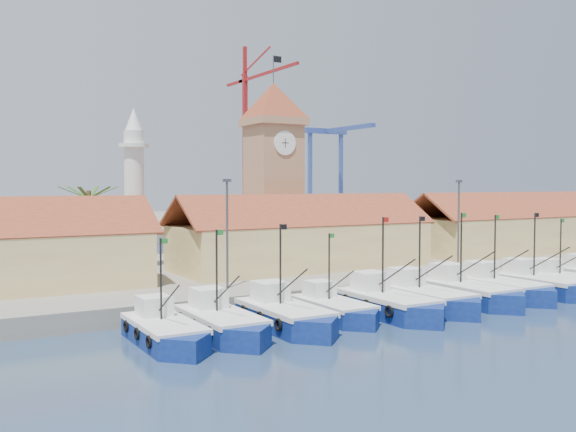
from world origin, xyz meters
TOP-DOWN VIEW (x-y plane):
  - ground at (0.00, 0.00)m, footprint 400.00×400.00m
  - quay at (0.00, 24.00)m, footprint 140.00×32.00m
  - terminal at (0.00, 110.00)m, footprint 240.00×80.00m
  - boat_0 at (-20.77, 2.02)m, footprint 3.40×9.32m
  - boat_1 at (-16.79, 2.29)m, footprint 3.60×9.86m
  - boat_2 at (-11.97, 2.13)m, footprint 3.72×10.18m
  - boat_3 at (-7.37, 2.97)m, footprint 3.27×8.95m
  - boat_4 at (-3.00, 1.91)m, footprint 3.85×10.56m
  - boat_5 at (1.19, 2.45)m, footprint 3.82×10.47m
  - boat_6 at (6.00, 2.64)m, footprint 3.91×10.70m
  - boat_7 at (10.38, 2.94)m, footprint 3.76×10.30m
  - boat_8 at (15.04, 2.47)m, footprint 3.81×10.44m
  - boat_9 at (19.23, 2.95)m, footprint 3.46×9.48m
  - hall_center at (0.00, 20.00)m, footprint 27.04×10.13m
  - hall_right at (32.00, 20.00)m, footprint 31.20×10.13m
  - clock_tower at (0.00, 26.00)m, footprint 5.80×5.80m
  - minaret at (-15.00, 28.00)m, footprint 3.00×3.00m
  - palm_tree at (-20.00, 26.00)m, footprint 5.60×5.03m
  - lamp_posts at (0.50, 12.00)m, footprint 80.70×0.25m
  - crane_red_right at (35.23, 103.20)m, footprint 1.00×35.18m
  - gantry at (62.00, 106.65)m, footprint 13.00×22.00m

SIDE VIEW (x-z plane):
  - ground at x=0.00m, z-range 0.00..0.00m
  - boat_3 at x=-7.37m, z-range -2.69..4.09m
  - boat_0 at x=-20.77m, z-range -2.80..4.25m
  - boat_9 at x=19.23m, z-range -2.85..4.33m
  - quay at x=0.00m, z-range 0.00..1.50m
  - boat_1 at x=-16.79m, z-range -2.96..4.50m
  - boat_2 at x=-11.97m, z-range -3.06..4.65m
  - boat_7 at x=10.38m, z-range -3.09..4.70m
  - boat_8 at x=15.04m, z-range -3.13..4.76m
  - boat_5 at x=1.19m, z-range -3.14..4.78m
  - boat_4 at x=-3.00m, z-range -3.17..4.82m
  - boat_6 at x=6.00m, z-range -3.21..4.89m
  - terminal at x=0.00m, z-range 0.00..2.00m
  - hall_center at x=0.00m, z-range 0.18..7.79m
  - hall_right at x=32.00m, z-range 0.18..7.79m
  - palm_tree at x=-20.00m, z-range 2.05..10.44m
  - lamp_posts at x=0.50m, z-range 1.96..10.99m
  - minaret at x=-15.00m, z-range 1.58..17.88m
  - clock_tower at x=0.00m, z-range 0.61..23.31m
  - gantry at x=62.00m, z-range 8.44..31.64m
  - crane_red_right at x=35.23m, z-range 4.48..45.90m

